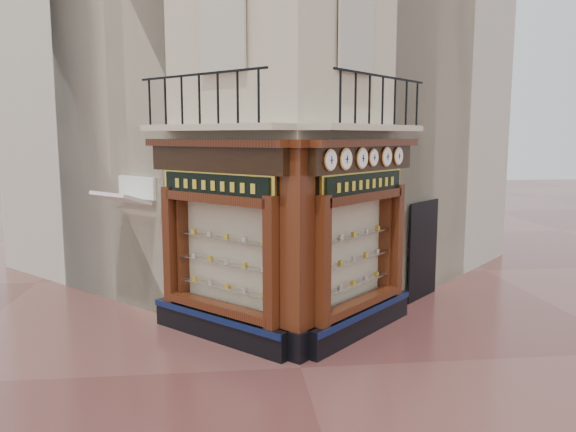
{
  "coord_description": "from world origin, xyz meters",
  "views": [
    {
      "loc": [
        -1.25,
        -9.3,
        4.04
      ],
      "look_at": [
        -0.01,
        2.0,
        2.41
      ],
      "focal_mm": 35.0,
      "sensor_mm": 36.0,
      "label": 1
    }
  ],
  "objects": [
    {
      "name": "clock_f",
      "position": [
        2.36,
        2.25,
        3.62
      ],
      "size": [
        0.31,
        0.31,
        0.38
      ],
      "rotation": [
        0.0,
        0.0,
        0.79
      ],
      "color": "#BC803E",
      "rests_on": "ground"
    },
    {
      "name": "shopfront_right",
      "position": [
        1.41,
        1.57,
        1.98
      ],
      "size": [
        2.86,
        2.86,
        3.98
      ],
      "rotation": [
        0.0,
        0.0,
        0.79
      ],
      "color": "black",
      "rests_on": "ground"
    },
    {
      "name": "corner_pilaster",
      "position": [
        0.0,
        0.5,
        1.95
      ],
      "size": [
        0.85,
        0.85,
        3.98
      ],
      "rotation": [
        0.0,
        0.0,
        0.79
      ],
      "color": "black",
      "rests_on": "ground"
    },
    {
      "name": "balcony",
      "position": [
        0.0,
        1.49,
        4.22
      ],
      "size": [
        5.94,
        2.97,
        1.03
      ],
      "color": "#BCB193",
      "rests_on": "ground"
    },
    {
      "name": "clock_a",
      "position": [
        0.57,
        0.47,
        3.62
      ],
      "size": [
        0.31,
        0.31,
        0.39
      ],
      "rotation": [
        0.0,
        0.0,
        0.79
      ],
      "color": "#BC803E",
      "rests_on": "ground"
    },
    {
      "name": "clock_b",
      "position": [
        0.93,
        0.82,
        3.62
      ],
      "size": [
        0.33,
        0.33,
        0.41
      ],
      "rotation": [
        0.0,
        0.0,
        0.79
      ],
      "color": "#BC803E",
      "rests_on": "ground"
    },
    {
      "name": "shopfront_left",
      "position": [
        -1.41,
        1.57,
        1.98
      ],
      "size": [
        2.86,
        2.86,
        3.98
      ],
      "rotation": [
        0.0,
        0.0,
        2.36
      ],
      "color": "black",
      "rests_on": "ground"
    },
    {
      "name": "signboard_right",
      "position": [
        1.46,
        1.51,
        3.1
      ],
      "size": [
        2.12,
        2.12,
        0.57
      ],
      "rotation": [
        0.0,
        0.0,
        0.79
      ],
      "color": "gold",
      "rests_on": "ground"
    },
    {
      "name": "main_building",
      "position": [
        0.0,
        6.16,
        6.0
      ],
      "size": [
        11.31,
        11.31,
        12.0
      ],
      "primitive_type": "cube",
      "rotation": [
        0.0,
        0.0,
        0.79
      ],
      "color": "#BCB193",
      "rests_on": "ground"
    },
    {
      "name": "neighbour_left",
      "position": [
        -2.47,
        8.63,
        5.5
      ],
      "size": [
        11.31,
        11.31,
        11.0
      ],
      "primitive_type": "cube",
      "rotation": [
        0.0,
        0.0,
        0.79
      ],
      "color": "#B9B1A1",
      "rests_on": "ground"
    },
    {
      "name": "ground",
      "position": [
        0.0,
        0.0,
        0.0
      ],
      "size": [
        80.0,
        80.0,
        0.0
      ],
      "primitive_type": "plane",
      "color": "#532926",
      "rests_on": "ground"
    },
    {
      "name": "clock_e",
      "position": [
        2.0,
        1.9,
        3.62
      ],
      "size": [
        0.32,
        0.32,
        0.41
      ],
      "rotation": [
        0.0,
        0.0,
        0.79
      ],
      "color": "#BC803E",
      "rests_on": "ground"
    },
    {
      "name": "clock_d",
      "position": [
        1.63,
        1.53,
        3.62
      ],
      "size": [
        0.28,
        0.28,
        0.35
      ],
      "rotation": [
        0.0,
        0.0,
        0.79
      ],
      "color": "#BC803E",
      "rests_on": "ground"
    },
    {
      "name": "awning",
      "position": [
        -3.59,
        3.39,
        0.0
      ],
      "size": [
        1.44,
        1.44,
        0.31
      ],
      "primitive_type": null,
      "rotation": [
        0.31,
        0.0,
        2.36
      ],
      "color": "silver",
      "rests_on": "ground"
    },
    {
      "name": "clock_c",
      "position": [
        1.33,
        1.22,
        3.62
      ],
      "size": [
        0.33,
        0.33,
        0.41
      ],
      "rotation": [
        0.0,
        0.0,
        0.79
      ],
      "color": "#BC803E",
      "rests_on": "ground"
    },
    {
      "name": "neighbour_right",
      "position": [
        2.47,
        8.63,
        5.5
      ],
      "size": [
        11.31,
        11.31,
        11.0
      ],
      "primitive_type": "cube",
      "rotation": [
        0.0,
        0.0,
        0.79
      ],
      "color": "#B9B1A1",
      "rests_on": "ground"
    },
    {
      "name": "signboard_left",
      "position": [
        -1.46,
        1.51,
        3.1
      ],
      "size": [
        2.16,
        2.16,
        0.58
      ],
      "rotation": [
        0.0,
        0.0,
        2.36
      ],
      "color": "gold",
      "rests_on": "ground"
    }
  ]
}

